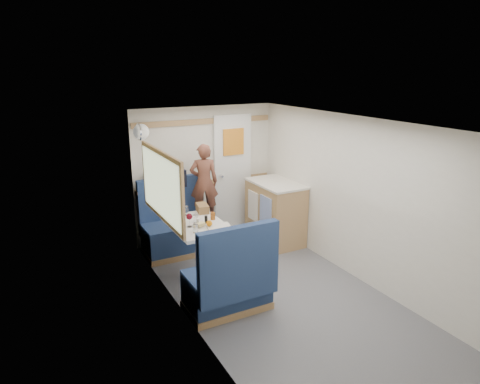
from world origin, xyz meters
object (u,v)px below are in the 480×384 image
beer_glass (213,216)px  bench_far (175,232)px  person (204,182)px  bread_loaf (202,208)px  dinette_table (198,235)px  galley_counter (275,212)px  bench_near (229,286)px  tumbler_right (195,219)px  duffel_bag (167,179)px  orange_fruit (209,223)px  wine_glass (189,217)px  cheese_block (201,224)px  tumbler_mid (186,211)px  pepper_grinder (206,220)px  tray (220,228)px  salt_grinder (198,222)px  dome_light (141,132)px  tumbler_left (195,229)px

beer_glass → bench_far: bearing=105.3°
person → bread_loaf: bearing=82.1°
dinette_table → galley_counter: galley_counter is taller
bread_loaf → beer_glass: bearing=-90.0°
bench_near → tumbler_right: (-0.01, 0.90, 0.47)m
duffel_bag → orange_fruit: (0.07, -1.31, -0.25)m
wine_glass → cheese_block: bearing=-31.7°
beer_glass → tumbler_mid: bearing=125.6°
beer_glass → bread_loaf: bearing=90.0°
wine_glass → pepper_grinder: wine_glass is taller
tumbler_right → beer_glass: bearing=3.0°
bench_near → galley_counter: size_ratio=1.14×
tray → beer_glass: beer_glass is taller
duffel_bag → wine_glass: duffel_bag is taller
galley_counter → wine_glass: size_ratio=5.48×
salt_grinder → bread_loaf: 0.52m
dome_light → tumbler_left: 1.50m
duffel_bag → bread_loaf: duffel_bag is taller
tumbler_right → pepper_grinder: 0.13m
bench_far → cheese_block: 1.09m
duffel_bag → orange_fruit: duffel_bag is taller
dinette_table → tumbler_right: bearing=111.4°
dome_light → salt_grinder: 1.40m
wine_glass → beer_glass: wine_glass is taller
dome_light → pepper_grinder: (0.48, -0.90, -0.98)m
orange_fruit → tumbler_mid: bearing=98.6°
duffel_bag → tumbler_right: 1.12m
bench_near → orange_fruit: bench_near is taller
galley_counter → tray: size_ratio=2.57×
cheese_block → beer_glass: size_ratio=1.13×
person → bench_near: bearing=93.6°
tumbler_right → person: bearing=59.8°
bench_far → tumbler_left: 1.23m
orange_fruit → tumbler_mid: 0.57m
bread_loaf → tumbler_right: bearing=-124.7°
dome_light → tumbler_left: size_ratio=1.99×
duffel_bag → cheese_block: 1.27m
person → orange_fruit: person is taller
bench_far → dome_light: dome_light is taller
bench_near → dome_light: 2.28m
salt_grinder → beer_glass: bearing=27.2°
tumbler_right → orange_fruit: bearing=-68.2°
bench_near → tray: (0.16, 0.57, 0.43)m
bench_near → galley_counter: 2.04m
person → duffel_bag: person is taller
bench_far → wine_glass: (-0.12, -0.92, 0.54)m
orange_fruit → beer_glass: 0.28m
orange_fruit → pepper_grinder: 0.14m
bench_near → cheese_block: size_ratio=10.18×
dinette_table → wine_glass: bearing=-155.7°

